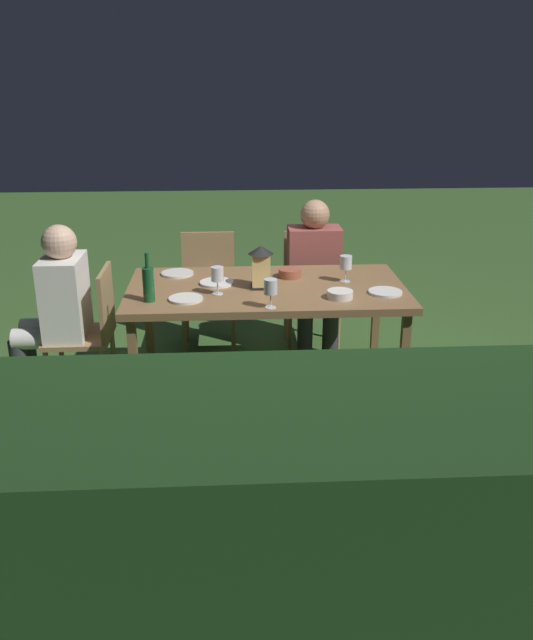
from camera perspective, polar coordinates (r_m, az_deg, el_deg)
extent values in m
plane|color=#385B28|center=(4.48, 0.00, -6.25)|extent=(16.00, 16.00, 0.00)
cube|color=olive|center=(4.21, 0.00, 2.56)|extent=(1.73, 0.93, 0.04)
cube|color=olive|center=(4.81, 9.19, -0.08)|extent=(0.05, 0.05, 0.70)
cube|color=olive|center=(4.73, -9.91, -0.46)|extent=(0.05, 0.05, 0.70)
cube|color=olive|center=(4.10, 11.49, -3.96)|extent=(0.05, 0.05, 0.70)
cube|color=olive|center=(4.01, -11.09, -4.51)|extent=(0.05, 0.05, 0.70)
cube|color=#9E7A51|center=(4.40, -15.56, -1.36)|extent=(0.40, 0.42, 0.03)
cube|color=#9E7A51|center=(4.29, -13.40, 1.47)|extent=(0.03, 0.40, 0.42)
cylinder|color=#9E7A51|center=(4.37, -17.93, -5.01)|extent=(0.03, 0.03, 0.42)
cylinder|color=#9E7A51|center=(4.69, -16.90, -3.13)|extent=(0.03, 0.03, 0.42)
cylinder|color=#9E7A51|center=(4.29, -13.53, -5.01)|extent=(0.03, 0.03, 0.42)
cylinder|color=#9E7A51|center=(4.62, -12.80, -3.09)|extent=(0.03, 0.03, 0.42)
cube|color=white|center=(4.33, -16.67, 1.89)|extent=(0.24, 0.38, 0.50)
sphere|color=#D1A889|center=(4.24, -17.14, 6.31)|extent=(0.21, 0.21, 0.21)
cylinder|color=white|center=(4.36, -18.40, -1.49)|extent=(0.36, 0.13, 0.13)
cylinder|color=white|center=(4.52, -17.85, -0.64)|extent=(0.36, 0.13, 0.13)
cylinder|color=#333338|center=(4.49, -20.03, -4.34)|extent=(0.11, 0.11, 0.45)
cylinder|color=#333338|center=(4.65, -19.44, -3.42)|extent=(0.11, 0.11, 0.45)
cube|color=#9E7A51|center=(5.04, -4.93, 2.11)|extent=(0.42, 0.40, 0.03)
cube|color=#9E7A51|center=(5.15, -4.96, 5.14)|extent=(0.40, 0.02, 0.42)
cylinder|color=#9E7A51|center=(4.95, -2.82, -0.93)|extent=(0.03, 0.03, 0.42)
cylinder|color=#9E7A51|center=(4.97, -6.97, -1.02)|extent=(0.03, 0.03, 0.42)
cylinder|color=#9E7A51|center=(5.27, -2.86, 0.41)|extent=(0.03, 0.03, 0.42)
cylinder|color=#9E7A51|center=(5.28, -6.77, 0.33)|extent=(0.03, 0.03, 0.42)
cube|color=#9E7A51|center=(5.08, 3.87, 2.27)|extent=(0.42, 0.40, 0.03)
cube|color=#9E7A51|center=(5.19, 3.67, 5.28)|extent=(0.40, 0.02, 0.42)
cylinder|color=#9E7A51|center=(5.02, 6.08, -0.74)|extent=(0.03, 0.03, 0.42)
cylinder|color=#9E7A51|center=(4.97, 1.98, -0.83)|extent=(0.03, 0.03, 0.42)
cylinder|color=#9E7A51|center=(5.33, 5.51, 0.58)|extent=(0.03, 0.03, 0.42)
cylinder|color=#9E7A51|center=(5.29, 1.65, 0.50)|extent=(0.03, 0.03, 0.42)
cube|color=#9E4C47|center=(4.94, 4.02, 4.98)|extent=(0.38, 0.24, 0.50)
sphere|color=tan|center=(4.86, 4.13, 8.89)|extent=(0.21, 0.21, 0.21)
cylinder|color=#9E4C47|center=(4.89, 5.21, 1.87)|extent=(0.13, 0.36, 0.13)
cylinder|color=#9E4C47|center=(4.87, 3.11, 1.84)|extent=(0.13, 0.36, 0.13)
cylinder|color=#333338|center=(4.82, 5.39, -1.41)|extent=(0.11, 0.11, 0.45)
cylinder|color=#333338|center=(4.80, 3.26, -1.46)|extent=(0.11, 0.11, 0.45)
cube|color=black|center=(4.18, -0.47, 2.86)|extent=(0.12, 0.12, 0.01)
cube|color=#F9D17A|center=(4.15, -0.47, 4.28)|extent=(0.11, 0.11, 0.20)
cone|color=black|center=(4.11, -0.48, 5.95)|extent=(0.15, 0.15, 0.05)
cylinder|color=#195128|center=(3.96, -9.94, 2.95)|extent=(0.07, 0.07, 0.20)
cylinder|color=#195128|center=(3.92, -10.07, 4.98)|extent=(0.03, 0.03, 0.09)
cylinder|color=silver|center=(3.82, 0.37, 1.07)|extent=(0.06, 0.06, 0.00)
cylinder|color=silver|center=(3.81, 0.37, 1.67)|extent=(0.01, 0.01, 0.08)
cylinder|color=silver|center=(3.78, 0.37, 2.85)|extent=(0.08, 0.08, 0.08)
cylinder|color=maroon|center=(3.79, 0.37, 2.51)|extent=(0.07, 0.07, 0.03)
cylinder|color=silver|center=(4.33, 6.67, 3.28)|extent=(0.06, 0.06, 0.00)
cylinder|color=silver|center=(4.32, 6.69, 3.81)|extent=(0.01, 0.01, 0.08)
cylinder|color=silver|center=(4.29, 6.73, 4.86)|extent=(0.08, 0.08, 0.08)
cylinder|color=maroon|center=(4.30, 6.72, 4.56)|extent=(0.07, 0.07, 0.03)
cylinder|color=silver|center=(4.07, -4.14, 2.23)|extent=(0.06, 0.06, 0.00)
cylinder|color=silver|center=(4.05, -4.15, 2.79)|extent=(0.01, 0.01, 0.08)
cylinder|color=silver|center=(4.03, -4.18, 3.91)|extent=(0.08, 0.08, 0.08)
cylinder|color=maroon|center=(4.04, -4.18, 3.59)|extent=(0.07, 0.07, 0.03)
cylinder|color=silver|center=(4.49, -7.55, 3.93)|extent=(0.21, 0.21, 0.01)
cylinder|color=white|center=(4.13, 10.01, 2.34)|extent=(0.20, 0.20, 0.01)
cylinder|color=white|center=(3.98, -6.85, 1.80)|extent=(0.20, 0.20, 0.01)
cylinder|color=white|center=(4.26, -4.23, 3.17)|extent=(0.21, 0.21, 0.01)
cylinder|color=#9E5138|center=(4.39, 1.99, 3.99)|extent=(0.15, 0.15, 0.05)
cylinder|color=#424C1E|center=(4.38, 1.99, 4.13)|extent=(0.13, 0.13, 0.02)
cylinder|color=silver|center=(4.00, 6.24, 2.17)|extent=(0.15, 0.15, 0.05)
cylinder|color=tan|center=(4.00, 6.24, 2.30)|extent=(0.13, 0.13, 0.01)
cube|color=#193816|center=(2.31, 3.39, -19.12)|extent=(5.84, 0.81, 1.09)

